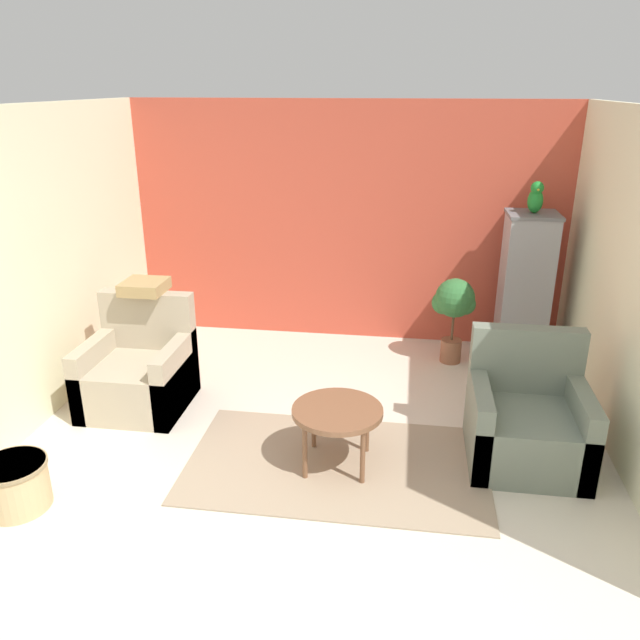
{
  "coord_description": "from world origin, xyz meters",
  "views": [
    {
      "loc": [
        0.66,
        -2.68,
        2.6
      ],
      "look_at": [
        0.0,
        1.82,
        0.86
      ],
      "focal_mm": 35.0,
      "sensor_mm": 36.0,
      "label": 1
    }
  ],
  "objects_px": {
    "coffee_table": "(337,414)",
    "potted_plant": "(454,306)",
    "wicker_basket": "(15,484)",
    "armchair_left": "(139,373)",
    "birdcage": "(524,291)",
    "parrot": "(536,198)",
    "armchair_right": "(526,423)"
  },
  "relations": [
    {
      "from": "coffee_table",
      "to": "armchair_left",
      "type": "xyz_separation_m",
      "value": [
        -1.77,
        0.66,
        -0.12
      ]
    },
    {
      "from": "parrot",
      "to": "potted_plant",
      "type": "xyz_separation_m",
      "value": [
        -0.66,
        -0.12,
        -1.03
      ]
    },
    {
      "from": "birdcage",
      "to": "wicker_basket",
      "type": "xyz_separation_m",
      "value": [
        -3.55,
        -2.85,
        -0.55
      ]
    },
    {
      "from": "birdcage",
      "to": "potted_plant",
      "type": "bearing_deg",
      "value": -169.5
    },
    {
      "from": "armchair_left",
      "to": "armchair_right",
      "type": "distance_m",
      "value": 3.14
    },
    {
      "from": "armchair_left",
      "to": "wicker_basket",
      "type": "bearing_deg",
      "value": -99.04
    },
    {
      "from": "wicker_basket",
      "to": "armchair_right",
      "type": "bearing_deg",
      "value": 17.6
    },
    {
      "from": "birdcage",
      "to": "wicker_basket",
      "type": "bearing_deg",
      "value": -141.3
    },
    {
      "from": "coffee_table",
      "to": "potted_plant",
      "type": "relative_size",
      "value": 0.75
    },
    {
      "from": "potted_plant",
      "to": "wicker_basket",
      "type": "distance_m",
      "value": 4.0
    },
    {
      "from": "coffee_table",
      "to": "wicker_basket",
      "type": "distance_m",
      "value": 2.16
    },
    {
      "from": "armchair_right",
      "to": "birdcage",
      "type": "relative_size",
      "value": 0.62
    },
    {
      "from": "coffee_table",
      "to": "wicker_basket",
      "type": "height_order",
      "value": "coffee_table"
    },
    {
      "from": "coffee_table",
      "to": "wicker_basket",
      "type": "xyz_separation_m",
      "value": [
        -2.0,
        -0.77,
        -0.24
      ]
    },
    {
      "from": "coffee_table",
      "to": "birdcage",
      "type": "height_order",
      "value": "birdcage"
    },
    {
      "from": "armchair_right",
      "to": "potted_plant",
      "type": "relative_size",
      "value": 1.08
    },
    {
      "from": "parrot",
      "to": "wicker_basket",
      "type": "relative_size",
      "value": 0.67
    },
    {
      "from": "parrot",
      "to": "wicker_basket",
      "type": "xyz_separation_m",
      "value": [
        -3.55,
        -2.85,
        -1.44
      ]
    },
    {
      "from": "parrot",
      "to": "potted_plant",
      "type": "bearing_deg",
      "value": -169.3
    },
    {
      "from": "birdcage",
      "to": "coffee_table",
      "type": "bearing_deg",
      "value": -126.79
    },
    {
      "from": "coffee_table",
      "to": "armchair_left",
      "type": "bearing_deg",
      "value": 159.47
    },
    {
      "from": "armchair_right",
      "to": "potted_plant",
      "type": "xyz_separation_m",
      "value": [
        -0.45,
        1.66,
        0.3
      ]
    },
    {
      "from": "armchair_left",
      "to": "potted_plant",
      "type": "xyz_separation_m",
      "value": [
        2.67,
        1.29,
        0.3
      ]
    },
    {
      "from": "armchair_right",
      "to": "wicker_basket",
      "type": "xyz_separation_m",
      "value": [
        -3.35,
        -1.06,
        -0.12
      ]
    },
    {
      "from": "coffee_table",
      "to": "parrot",
      "type": "bearing_deg",
      "value": 53.24
    },
    {
      "from": "armchair_left",
      "to": "wicker_basket",
      "type": "distance_m",
      "value": 1.46
    },
    {
      "from": "coffee_table",
      "to": "wicker_basket",
      "type": "relative_size",
      "value": 1.47
    },
    {
      "from": "armchair_left",
      "to": "armchair_right",
      "type": "xyz_separation_m",
      "value": [
        3.12,
        -0.38,
        0.0
      ]
    },
    {
      "from": "coffee_table",
      "to": "armchair_left",
      "type": "height_order",
      "value": "armchair_left"
    },
    {
      "from": "armchair_right",
      "to": "parrot",
      "type": "xyz_separation_m",
      "value": [
        0.21,
        1.79,
        1.32
      ]
    },
    {
      "from": "wicker_basket",
      "to": "coffee_table",
      "type": "bearing_deg",
      "value": 21.1
    },
    {
      "from": "coffee_table",
      "to": "armchair_right",
      "type": "xyz_separation_m",
      "value": [
        1.34,
        0.29,
        -0.12
      ]
    }
  ]
}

